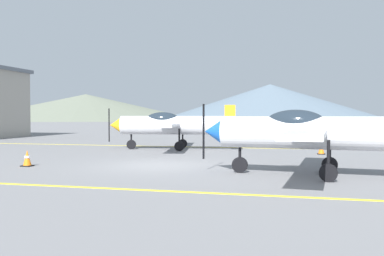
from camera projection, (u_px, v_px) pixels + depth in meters
name	position (u px, v px, depth m)	size (l,w,h in m)	color
ground_plane	(160.00, 165.00, 15.24)	(400.00, 400.00, 0.00)	slate
apron_line_near	(99.00, 188.00, 10.48)	(80.00, 0.16, 0.01)	yellow
apron_line_far	(208.00, 147.00, 23.91)	(80.00, 0.16, 0.01)	yellow
airplane_near	(314.00, 132.00, 12.49)	(6.99, 8.03, 2.40)	silver
airplane_mid	(173.00, 124.00, 22.34)	(7.02, 8.03, 2.40)	silver
traffic_cone_front	(321.00, 148.00, 19.57)	(0.36, 0.36, 0.59)	black
traffic_cone_side	(27.00, 158.00, 14.96)	(0.36, 0.36, 0.59)	black
hill_left	(86.00, 107.00, 159.36)	(88.94, 88.94, 10.00)	slate
hill_centerleft	(270.00, 102.00, 153.73)	(83.35, 83.35, 13.41)	slate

